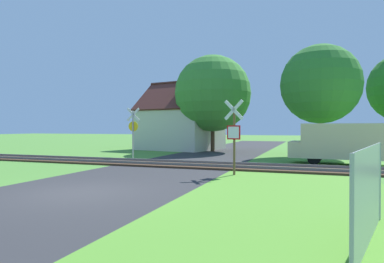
% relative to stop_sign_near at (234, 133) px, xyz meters
% --- Properties ---
extents(ground_plane, '(160.00, 160.00, 0.00)m').
position_rel_stop_sign_near_xyz_m(ground_plane, '(-3.68, -5.52, -1.79)').
color(ground_plane, '#4C8433').
extents(road_asphalt, '(6.41, 80.00, 0.01)m').
position_rel_stop_sign_near_xyz_m(road_asphalt, '(-3.68, -3.52, -1.78)').
color(road_asphalt, '#2D2D30').
rests_on(road_asphalt, ground).
extents(grass_verge, '(6.00, 20.00, 0.01)m').
position_rel_stop_sign_near_xyz_m(grass_verge, '(2.53, -7.52, -1.78)').
color(grass_verge, '#54912D').
rests_on(grass_verge, ground).
extents(rail_track, '(60.00, 2.60, 0.22)m').
position_rel_stop_sign_near_xyz_m(rail_track, '(-3.68, 2.58, -1.73)').
color(rail_track, '#422D1E').
rests_on(rail_track, ground).
extents(stop_sign_near, '(0.87, 0.21, 3.21)m').
position_rel_stop_sign_near_xyz_m(stop_sign_near, '(0.00, 0.00, 0.00)').
color(stop_sign_near, brown).
rests_on(stop_sign_near, ground).
extents(crossing_sign_far, '(0.87, 0.18, 3.29)m').
position_rel_stop_sign_near_xyz_m(crossing_sign_far, '(-7.68, 5.01, 0.16)').
color(crossing_sign_far, '#9E9EA5').
rests_on(crossing_sign_far, ground).
extents(house, '(7.79, 7.38, 6.33)m').
position_rel_stop_sign_near_xyz_m(house, '(-8.35, 15.02, 0.25)').
color(house, beige).
rests_on(house, ground).
extents(tree_center, '(6.45, 6.45, 8.12)m').
position_rel_stop_sign_near_xyz_m(tree_center, '(-4.86, 13.51, 3.10)').
color(tree_center, '#513823').
rests_on(tree_center, ground).
extents(tree_right, '(5.45, 5.45, 7.74)m').
position_rel_stop_sign_near_xyz_m(tree_right, '(3.63, 10.90, 3.22)').
color(tree_right, '#513823').
rests_on(tree_right, ground).
extents(mail_truck, '(5.05, 2.29, 2.24)m').
position_rel_stop_sign_near_xyz_m(mail_truck, '(4.53, 6.03, -0.55)').
color(mail_truck, beige).
rests_on(mail_truck, ground).
extents(fence_panel, '(0.96, 3.66, 1.70)m').
position_rel_stop_sign_near_xyz_m(fence_panel, '(4.12, -7.62, -0.94)').
color(fence_panel, '#9E9EA5').
rests_on(fence_panel, ground).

